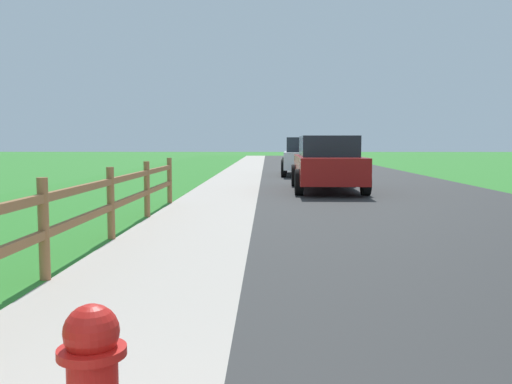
{
  "coord_description": "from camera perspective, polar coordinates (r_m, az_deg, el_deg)",
  "views": [
    {
      "loc": [
        0.25,
        -0.17,
        1.41
      ],
      "look_at": [
        0.09,
        7.72,
        0.71
      ],
      "focal_mm": 39.09,
      "sensor_mm": 36.0,
      "label": 1
    }
  ],
  "objects": [
    {
      "name": "ground_plane",
      "position": [
        25.21,
        0.61,
        1.87
      ],
      "size": [
        120.0,
        120.0,
        0.0
      ],
      "primitive_type": "plane",
      "color": "#32812C"
    },
    {
      "name": "parked_car_white",
      "position": [
        24.33,
        5.05,
        3.64
      ],
      "size": [
        2.19,
        4.88,
        1.63
      ],
      "color": "white",
      "rests_on": "ground"
    },
    {
      "name": "curb_concrete",
      "position": [
        27.4,
        -5.64,
        2.11
      ],
      "size": [
        6.0,
        66.0,
        0.01
      ],
      "primitive_type": "cube",
      "color": "#BAADA0",
      "rests_on": "ground"
    },
    {
      "name": "parked_suv_red",
      "position": [
        16.51,
        7.3,
        2.94
      ],
      "size": [
        2.05,
        5.01,
        1.6
      ],
      "color": "maroon",
      "rests_on": "ground"
    },
    {
      "name": "rail_fence",
      "position": [
        7.21,
        -17.29,
        -1.47
      ],
      "size": [
        0.11,
        12.29,
        1.06
      ],
      "color": "#91613A",
      "rests_on": "ground"
    },
    {
      "name": "grass_verge",
      "position": [
        27.62,
        -8.73,
        2.1
      ],
      "size": [
        5.0,
        66.0,
        0.0
      ],
      "primitive_type": "cube",
      "color": "#32812C",
      "rests_on": "ground"
    },
    {
      "name": "road_asphalt",
      "position": [
        27.4,
        7.99,
        2.08
      ],
      "size": [
        7.0,
        66.0,
        0.01
      ],
      "primitive_type": "cube",
      "color": "#303030",
      "rests_on": "ground"
    }
  ]
}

